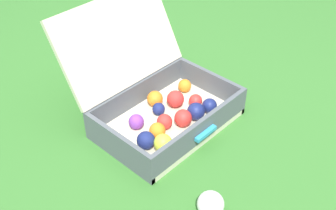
% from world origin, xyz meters
% --- Properties ---
extents(ground_plane, '(16.00, 16.00, 0.00)m').
position_xyz_m(ground_plane, '(0.00, 0.00, 0.00)').
color(ground_plane, '#336B28').
extents(open_suitcase, '(0.56, 0.58, 0.46)m').
position_xyz_m(open_suitcase, '(0.06, 0.09, 0.10)').
color(open_suitcase, beige).
rests_on(open_suitcase, ground).
extents(stray_ball_on_grass, '(0.09, 0.09, 0.09)m').
position_xyz_m(stray_ball_on_grass, '(-0.18, -0.38, 0.04)').
color(stray_ball_on_grass, white).
rests_on(stray_ball_on_grass, ground).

